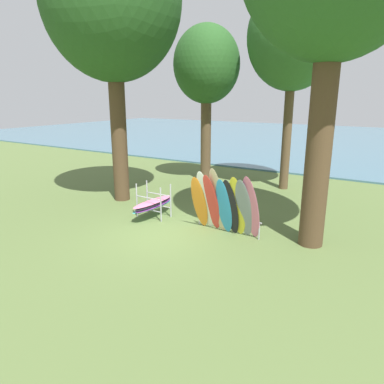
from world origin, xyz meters
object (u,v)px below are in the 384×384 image
tree_foreground_left (112,0)px  leaning_board_pile (224,205)px  board_storage_rack (153,204)px  tree_mid_behind (207,67)px  tree_far_left_back (294,37)px

tree_foreground_left → leaning_board_pile: bearing=-12.9°
tree_foreground_left → board_storage_rack: bearing=-22.9°
tree_mid_behind → leaning_board_pile: 8.93m
board_storage_rack → tree_mid_behind: bearing=101.9°
tree_far_left_back → board_storage_rack: bearing=-112.6°
board_storage_rack → tree_far_left_back: bearing=67.4°
tree_far_left_back → leaning_board_pile: (0.24, -6.81, -5.80)m
leaning_board_pile → tree_foreground_left: bearing=167.1°
tree_foreground_left → tree_far_left_back: (5.32, 5.54, -1.01)m
tree_mid_behind → leaning_board_pile: bearing=-55.7°
board_storage_rack → tree_foreground_left: bearing=157.1°
leaning_board_pile → board_storage_rack: (-3.00, 0.19, -0.50)m
leaning_board_pile → tree_far_left_back: bearing=92.1°
tree_foreground_left → leaning_board_pile: (5.57, -1.28, -6.81)m
tree_far_left_back → tree_foreground_left: bearing=-133.9°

